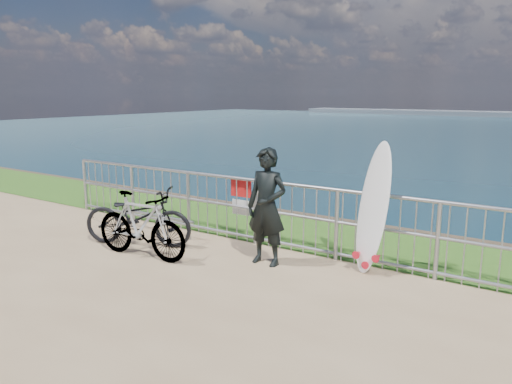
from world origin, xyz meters
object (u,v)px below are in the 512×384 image
Objects in this scene: surfboard at (373,212)px; bicycle_near at (138,217)px; surfer at (267,207)px; bicycle_far at (141,225)px.

bicycle_near is (-3.72, -1.01, -0.38)m from surfboard.
surfer is 2.37m from bicycle_near.
bicycle_far is at bearing -155.42° from surfer.
bicycle_near is at bearing -164.76° from surfboard.
surfboard is at bearing -70.57° from bicycle_far.
surfer is at bearing -101.44° from bicycle_near.
surfer reaches higher than bicycle_near.
surfer is 2.01m from bicycle_far.
surfboard reaches higher than bicycle_near.
bicycle_far is at bearing -151.32° from bicycle_near.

